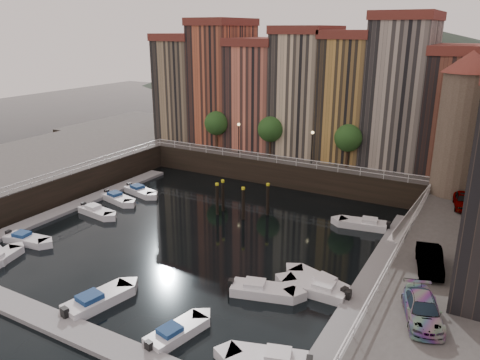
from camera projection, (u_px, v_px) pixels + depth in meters
The scene contains 27 objects.
ground at pixel (205, 233), 44.69m from camera, with size 200.00×200.00×0.00m, color black.
quay_far at pixel (307, 156), 65.76m from camera, with size 80.00×20.00×3.00m, color black.
dock_left at pixel (77, 205), 51.38m from camera, with size 2.00×28.00×0.35m, color gray.
dock_right at pixel (372, 279), 36.24m from camera, with size 2.00×28.00×0.35m, color gray.
dock_near at pixel (61, 325), 30.55m from camera, with size 30.00×2.00×0.35m, color gray.
mountains at pixel (424, 68), 132.55m from camera, with size 145.00×100.00×18.00m.
far_terrace at pixel (327, 92), 59.22m from camera, with size 48.70×10.30×17.50m.
corner_tower at pixel (463, 122), 44.20m from camera, with size 5.20×5.20×13.80m.
promenade_trees at pixel (275, 130), 58.35m from camera, with size 21.20×3.20×5.20m.
street_lamps at pixel (274, 137), 57.58m from camera, with size 10.36×0.36×4.18m.
railings at pixel (230, 182), 47.57m from camera, with size 36.08×34.04×0.52m.
gangway at pixel (413, 213), 44.39m from camera, with size 2.78×8.32×3.73m.
mooring_pilings at pixel (238, 200), 48.62m from camera, with size 5.01×2.86×3.78m.
boat_left_1 at pixel (26, 239), 42.59m from camera, with size 4.60×2.19×1.03m.
boat_left_2 at pixel (96, 212), 49.04m from camera, with size 4.67×2.20×1.05m.
boat_left_3 at pixel (117, 198), 52.78m from camera, with size 4.80×2.68×1.07m.
boat_left_4 at pixel (140, 191), 55.14m from camera, with size 4.81×2.70×1.08m.
boat_right_0 at pixel (269, 360), 27.04m from camera, with size 5.06×3.10×1.14m.
boat_right_1 at pixel (317, 289), 34.39m from camera, with size 5.02×1.84×1.15m.
boat_right_2 at pixel (319, 282), 35.31m from camera, with size 5.07×3.19×1.14m.
boat_right_4 at pixel (364, 224), 45.86m from camera, with size 4.94×2.46×1.11m.
boat_near_2 at pixel (97, 300), 32.93m from camera, with size 2.82×5.36×1.20m.
boat_near_3 at pixel (176, 333), 29.53m from camera, with size 2.51×4.64×1.04m.
car_a at pixel (464, 201), 42.44m from camera, with size 1.66×4.13×1.41m, color gray.
car_b at pixel (429, 261), 31.54m from camera, with size 1.52×4.35×1.43m, color gray.
car_c at pixel (422, 311), 26.03m from camera, with size 1.86×4.58×1.33m, color gray.
boat_extra_911 at pixel (261, 290), 34.26m from camera, with size 5.08×3.00×1.14m.
Camera 1 is at (23.06, -33.98, 18.66)m, focal length 35.00 mm.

